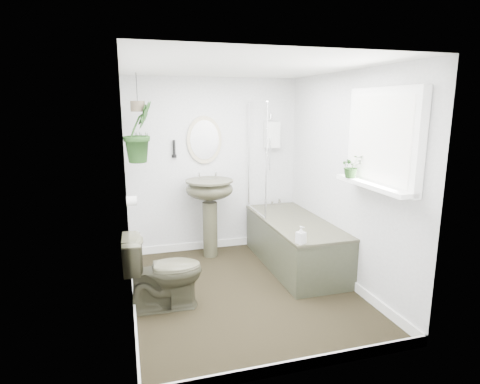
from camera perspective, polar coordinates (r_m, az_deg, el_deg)
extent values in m
cube|color=black|center=(4.43, 0.56, -13.93)|extent=(2.30, 2.80, 0.02)
cube|color=white|center=(3.99, 0.63, 17.51)|extent=(2.30, 2.80, 0.02)
cube|color=silver|center=(5.40, -3.74, 3.76)|extent=(2.30, 0.02, 2.30)
cube|color=silver|center=(2.77, 9.07, -4.55)|extent=(2.30, 0.02, 2.30)
cube|color=silver|center=(3.89, -16.01, -0.02)|extent=(0.02, 2.80, 2.30)
cube|color=silver|center=(4.52, 14.82, 1.72)|extent=(0.02, 2.80, 2.30)
cube|color=white|center=(4.40, 0.56, -13.23)|extent=(2.30, 2.80, 0.10)
cube|color=white|center=(5.52, 4.58, 8.11)|extent=(0.20, 0.10, 0.35)
ellipsoid|color=#BDB08E|center=(5.29, -5.07, 7.39)|extent=(0.46, 0.03, 0.62)
cylinder|color=black|center=(5.23, -9.36, 6.11)|extent=(0.04, 0.04, 0.22)
cylinder|color=white|center=(4.62, -15.17, -1.24)|extent=(0.11, 0.11, 0.11)
cube|color=white|center=(3.84, 19.70, 7.15)|extent=(0.08, 1.00, 0.90)
cube|color=white|center=(3.85, 18.40, 0.94)|extent=(0.18, 1.00, 0.04)
cube|color=white|center=(3.81, 19.14, 7.16)|extent=(0.01, 0.86, 0.76)
imported|color=#3F3E2C|center=(4.01, -10.82, -11.01)|extent=(0.75, 0.44, 0.75)
imported|color=black|center=(4.05, 15.56, 3.55)|extent=(0.21, 0.19, 0.22)
imported|color=black|center=(4.77, -14.17, 8.28)|extent=(0.49, 0.49, 0.70)
imported|color=black|center=(4.09, 8.66, -6.05)|extent=(0.11, 0.11, 0.18)
cylinder|color=brown|center=(4.76, -14.35, 11.73)|extent=(0.16, 0.16, 0.12)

